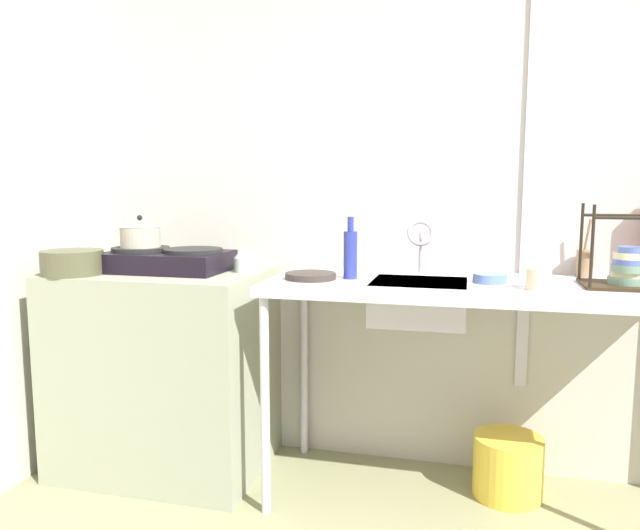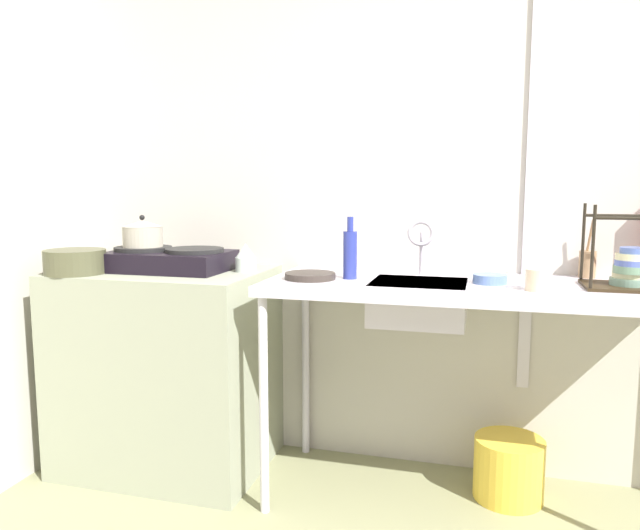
% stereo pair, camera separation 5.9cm
% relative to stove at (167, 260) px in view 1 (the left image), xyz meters
% --- Properties ---
extents(wall_back, '(5.28, 0.10, 2.74)m').
position_rel_stove_xyz_m(wall_back, '(1.67, 0.37, 0.40)').
color(wall_back, '#BCB7AD').
rests_on(wall_back, ground).
extents(wall_metal_strip, '(0.05, 0.01, 2.19)m').
position_rel_stove_xyz_m(wall_metal_strip, '(1.56, 0.31, 0.54)').
color(wall_metal_strip, silver).
extents(counter_concrete, '(0.91, 0.64, 0.92)m').
position_rel_stove_xyz_m(counter_concrete, '(-0.03, 0.00, -0.51)').
color(counter_concrete, gray).
rests_on(counter_concrete, ground).
extents(counter_sink, '(1.63, 0.64, 0.92)m').
position_rel_stove_xyz_m(counter_sink, '(1.34, -0.00, -0.11)').
color(counter_sink, silver).
rests_on(counter_sink, ground).
extents(stove, '(0.54, 0.35, 0.10)m').
position_rel_stove_xyz_m(stove, '(0.00, 0.00, 0.00)').
color(stove, black).
rests_on(stove, counter_concrete).
extents(pot_on_left_burner, '(0.18, 0.18, 0.15)m').
position_rel_stove_xyz_m(pot_on_left_burner, '(-0.13, 0.00, 0.12)').
color(pot_on_left_burner, '#A29C8A').
rests_on(pot_on_left_burner, stove).
extents(pot_beside_stove, '(0.26, 0.26, 0.10)m').
position_rel_stove_xyz_m(pot_beside_stove, '(-0.34, -0.20, 0.00)').
color(pot_beside_stove, '#4A4A32').
rests_on(pot_beside_stove, counter_concrete).
extents(percolator, '(0.09, 0.09, 0.13)m').
position_rel_stove_xyz_m(percolator, '(0.35, 0.06, 0.01)').
color(percolator, silver).
rests_on(percolator, counter_concrete).
extents(sink_basin, '(0.37, 0.33, 0.16)m').
position_rel_stove_xyz_m(sink_basin, '(1.13, -0.03, -0.13)').
color(sink_basin, silver).
rests_on(sink_basin, counter_sink).
extents(faucet, '(0.11, 0.07, 0.24)m').
position_rel_stove_xyz_m(faucet, '(1.11, 0.13, 0.11)').
color(faucet, silver).
rests_on(faucet, counter_sink).
extents(frying_pan, '(0.21, 0.21, 0.03)m').
position_rel_stove_xyz_m(frying_pan, '(0.69, -0.07, -0.04)').
color(frying_pan, '#332B26').
rests_on(frying_pan, counter_sink).
extents(dish_rack, '(0.32, 0.24, 0.31)m').
position_rel_stove_xyz_m(dish_rack, '(1.90, 0.02, 0.02)').
color(dish_rack, black).
rests_on(dish_rack, counter_sink).
extents(cup_by_rack, '(0.09, 0.09, 0.08)m').
position_rel_stove_xyz_m(cup_by_rack, '(1.56, -0.12, -0.01)').
color(cup_by_rack, beige).
rests_on(cup_by_rack, counter_sink).
extents(small_bowl_on_drainboard, '(0.13, 0.13, 0.04)m').
position_rel_stove_xyz_m(small_bowl_on_drainboard, '(1.40, 0.01, -0.03)').
color(small_bowl_on_drainboard, '#5572AD').
rests_on(small_bowl_on_drainboard, counter_sink).
extents(bottle_by_sink, '(0.06, 0.06, 0.25)m').
position_rel_stove_xyz_m(bottle_by_sink, '(0.84, -0.02, 0.05)').
color(bottle_by_sink, navy).
rests_on(bottle_by_sink, counter_sink).
extents(utensil_jar, '(0.07, 0.07, 0.24)m').
position_rel_stove_xyz_m(utensil_jar, '(1.79, 0.27, 0.01)').
color(utensil_jar, '#91704D').
rests_on(utensil_jar, counter_sink).
extents(bucket_on_floor, '(0.29, 0.29, 0.26)m').
position_rel_stove_xyz_m(bucket_on_floor, '(1.50, 0.09, -0.84)').
color(bucket_on_floor, yellow).
rests_on(bucket_on_floor, ground).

